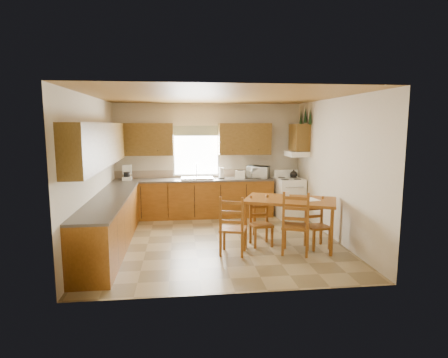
{
  "coord_description": "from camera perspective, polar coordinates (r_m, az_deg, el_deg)",
  "views": [
    {
      "loc": [
        -0.7,
        -6.84,
        2.2
      ],
      "look_at": [
        0.15,
        0.3,
        1.15
      ],
      "focal_mm": 30.0,
      "sensor_mm": 36.0,
      "label": 1
    }
  ],
  "objects": [
    {
      "name": "table_card",
      "position": [
        6.95,
        9.51,
        -2.4
      ],
      "size": [
        0.1,
        0.03,
        0.13
      ],
      "primitive_type": "cube",
      "rotation": [
        0.0,
        0.0,
        -0.08
      ],
      "color": "white",
      "rests_on": "dining_table"
    },
    {
      "name": "counter_back",
      "position": [
        8.89,
        -4.62,
        -0.12
      ],
      "size": [
        3.75,
        0.63,
        0.04
      ],
      "primitive_type": "cube",
      "color": "#4D453D",
      "rests_on": "lower_cab_back"
    },
    {
      "name": "upper_cab_back_right",
      "position": [
        9.07,
        3.16,
        6.12
      ],
      "size": [
        1.25,
        0.33,
        0.75
      ],
      "primitive_type": "cube",
      "color": "brown",
      "rests_on": "wall_back"
    },
    {
      "name": "toaster",
      "position": [
        8.94,
        2.48,
        0.68
      ],
      "size": [
        0.26,
        0.21,
        0.19
      ],
      "primitive_type": "cube",
      "rotation": [
        0.0,
        0.0,
        -0.29
      ],
      "color": "white",
      "rests_on": "counter_back"
    },
    {
      "name": "chair_far_right",
      "position": [
        6.9,
        5.69,
        -6.44
      ],
      "size": [
        0.41,
        0.4,
        0.9
      ],
      "primitive_type": "cube",
      "rotation": [
        0.0,
        0.0,
        0.1
      ],
      "color": "brown",
      "rests_on": "floor"
    },
    {
      "name": "lower_cab_back",
      "position": [
        8.97,
        -4.59,
        -3.03
      ],
      "size": [
        3.75,
        0.6,
        0.88
      ],
      "primitive_type": "cube",
      "color": "brown",
      "rests_on": "floor"
    },
    {
      "name": "floor",
      "position": [
        7.22,
        -0.91,
        -9.43
      ],
      "size": [
        4.5,
        4.5,
        0.0
      ],
      "primitive_type": "plane",
      "color": "olive",
      "rests_on": "ground"
    },
    {
      "name": "wall_front",
      "position": [
        4.72,
        1.85,
        -2.09
      ],
      "size": [
        4.5,
        4.5,
        0.0
      ],
      "primitive_type": "plane",
      "color": "beige",
      "rests_on": "floor"
    },
    {
      "name": "chair_near_right",
      "position": [
        6.54,
        10.93,
        -6.52
      ],
      "size": [
        0.59,
        0.57,
        1.09
      ],
      "primitive_type": "cube",
      "rotation": [
        0.0,
        0.0,
        2.76
      ],
      "color": "brown",
      "rests_on": "floor"
    },
    {
      "name": "upper_cab_stove",
      "position": [
        8.94,
        11.4,
        6.23
      ],
      "size": [
        0.33,
        0.62,
        0.62
      ],
      "primitive_type": "cube",
      "color": "brown",
      "rests_on": "wall_right"
    },
    {
      "name": "pine_decal_a",
      "position": [
        8.68,
        12.98,
        9.29
      ],
      "size": [
        0.22,
        0.22,
        0.36
      ],
      "primitive_type": "cone",
      "color": "black",
      "rests_on": "wall_right"
    },
    {
      "name": "chair_far_left",
      "position": [
        6.94,
        14.11,
        -6.57
      ],
      "size": [
        0.43,
        0.42,
        0.9
      ],
      "primitive_type": "cube",
      "rotation": [
        0.0,
        0.0,
        0.17
      ],
      "color": "brown",
      "rests_on": "floor"
    },
    {
      "name": "sink_basin",
      "position": [
        8.89,
        -4.14,
        0.14
      ],
      "size": [
        0.75,
        0.45,
        0.04
      ],
      "primitive_type": "cube",
      "color": "silver",
      "rests_on": "counter_back"
    },
    {
      "name": "window_valance",
      "position": [
        9.04,
        -4.29,
        7.34
      ],
      "size": [
        1.19,
        0.01,
        0.24
      ],
      "primitive_type": "cube",
      "color": "#475A35",
      "rests_on": "wall_back"
    },
    {
      "name": "chair_near_left",
      "position": [
        6.41,
        1.38,
        -7.03
      ],
      "size": [
        0.53,
        0.51,
        1.01
      ],
      "primitive_type": "cube",
      "rotation": [
        0.0,
        0.0,
        2.84
      ],
      "color": "brown",
      "rests_on": "floor"
    },
    {
      "name": "dining_table",
      "position": [
        7.01,
        9.99,
        -6.46
      ],
      "size": [
        1.84,
        1.47,
        0.86
      ],
      "primitive_type": "cube",
      "rotation": [
        0.0,
        0.0,
        -0.41
      ],
      "color": "brown",
      "rests_on": "floor"
    },
    {
      "name": "wall_left",
      "position": [
        7.07,
        -19.41,
        0.92
      ],
      "size": [
        4.5,
        4.5,
        0.0
      ],
      "primitive_type": "plane",
      "color": "beige",
      "rests_on": "floor"
    },
    {
      "name": "ceiling",
      "position": [
        6.89,
        -0.97,
        12.46
      ],
      "size": [
        4.5,
        4.5,
        0.0
      ],
      "primitive_type": "plane",
      "color": "olive",
      "rests_on": "floor"
    },
    {
      "name": "lower_cab_left",
      "position": [
        7.03,
        -16.91,
        -6.56
      ],
      "size": [
        0.6,
        3.6,
        0.88
      ],
      "primitive_type": "cube",
      "color": "brown",
      "rests_on": "floor"
    },
    {
      "name": "range_hood",
      "position": [
        8.95,
        11.03,
        3.8
      ],
      "size": [
        0.44,
        0.62,
        0.12
      ],
      "primitive_type": "cube",
      "color": "white",
      "rests_on": "wall_right"
    },
    {
      "name": "pine_decal_c",
      "position": [
        9.28,
        11.64,
        9.26
      ],
      "size": [
        0.22,
        0.22,
        0.36
      ],
      "primitive_type": "cone",
      "color": "black",
      "rests_on": "wall_right"
    },
    {
      "name": "stove",
      "position": [
        9.09,
        9.85,
        -2.89
      ],
      "size": [
        0.67,
        0.69,
        0.91
      ],
      "primitive_type": "cube",
      "rotation": [
        0.0,
        0.0,
        0.1
      ],
      "color": "white",
      "rests_on": "floor"
    },
    {
      "name": "window_pane",
      "position": [
        9.09,
        -4.26,
        4.19
      ],
      "size": [
        1.05,
        0.01,
        1.1
      ],
      "primitive_type": "cube",
      "color": "white",
      "rests_on": "wall_back"
    },
    {
      "name": "wall_back",
      "position": [
        9.16,
        -2.38,
        2.98
      ],
      "size": [
        4.5,
        4.5,
        0.0
      ],
      "primitive_type": "plane",
      "color": "beige",
      "rests_on": "floor"
    },
    {
      "name": "upper_cab_left",
      "position": [
        6.84,
        -18.53,
        4.98
      ],
      "size": [
        0.33,
        3.6,
        0.75
      ],
      "primitive_type": "cube",
      "color": "brown",
      "rests_on": "wall_left"
    },
    {
      "name": "microwave",
      "position": [
        9.06,
        5.21,
        1.07
      ],
      "size": [
        0.58,
        0.51,
        0.29
      ],
      "primitive_type": "imported",
      "rotation": [
        0.0,
        0.0,
        -0.43
      ],
      "color": "white",
      "rests_on": "counter_back"
    },
    {
      "name": "pine_decal_b",
      "position": [
        8.98,
        12.3,
        9.53
      ],
      "size": [
        0.22,
        0.22,
        0.36
      ],
      "primitive_type": "cone",
      "color": "black",
      "rests_on": "wall_right"
    },
    {
      "name": "counter_left",
      "position": [
        6.93,
        -17.07,
        -2.88
      ],
      "size": [
        0.63,
        3.6,
        0.04
      ],
      "primitive_type": "cube",
      "color": "#4D453D",
      "rests_on": "lower_cab_left"
    },
    {
      "name": "window_frame",
      "position": [
        9.09,
        -4.26,
        4.19
      ],
      "size": [
        1.13,
        0.02,
        1.18
      ],
      "primitive_type": "cube",
      "color": "white",
      "rests_on": "wall_back"
    },
    {
      "name": "wall_right",
      "position": [
        7.5,
        16.43,
        1.46
      ],
      "size": [
        4.5,
        4.5,
        0.0
      ],
      "primitive_type": "plane",
      "color": "beige",
      "rests_on": "floor"
    },
    {
      "name": "coffeemaker",
      "position": [
        8.96,
        -14.58,
        0.89
      ],
      "size": [
        0.27,
        0.29,
        0.33
      ],
      "primitive_type": "cube",
      "rotation": [
        0.0,
        0.0,
        0.39
      ],
      "color": "white",
      "rests_on": "counter_back"
    },
    {
      "name": "paper_towel",
      "position": [
        8.89,
        -0.41,
        0.9
      ],
      "size": [
        0.15,
        0.15,
        0.26
      ],
      "primitive_type": "cylinder",
      "rotation": [
        0.0,
        0.0,
        -0.36
      ],
      "color": "white",
      "rests_on": "counter_back"
    },
    {
      "name": "table_paper",
      "position": [
        6.94,
        13.08,
        -3.04
      ],
      "size": [
        0.29,
        0.35,
        0.0
      ],
      "primitive_type": "cube",
      "rotation": [
        0.0,
        0.0,
        0.23
      ],
      "color": "white",
      "rests_on": "dining_table"
    },
    {
      "name": "upper_cab_back_left",
      "position": [
        8.97,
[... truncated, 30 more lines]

